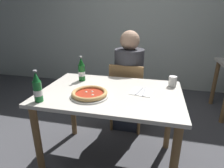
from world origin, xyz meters
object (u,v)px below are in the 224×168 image
pizza_margherita_near (90,94)px  paper_cup (173,81)px  dining_table_main (111,103)px  diner_seated (128,84)px  beer_bottle_center (37,89)px  napkin_with_cutlery (142,92)px  beer_bottle_left (82,70)px  chair_behind_table (127,93)px

pizza_margherita_near → paper_cup: size_ratio=3.32×
dining_table_main → diner_seated: size_ratio=0.99×
beer_bottle_center → napkin_with_cutlery: 0.84m
dining_table_main → napkin_with_cutlery: napkin_with_cutlery is taller
diner_seated → beer_bottle_center: (-0.54, -0.97, 0.27)m
diner_seated → beer_bottle_left: 0.66m
chair_behind_table → beer_bottle_center: (-0.54, -0.92, 0.37)m
chair_behind_table → diner_seated: 0.11m
pizza_margherita_near → beer_bottle_center: (-0.34, -0.18, 0.08)m
chair_behind_table → beer_bottle_center: beer_bottle_center is taller
paper_cup → napkin_with_cutlery: bearing=-142.2°
paper_cup → beer_bottle_left: bearing=-177.2°
beer_bottle_left → beer_bottle_center: (-0.14, -0.52, 0.00)m
beer_bottle_left → paper_cup: 0.87m
diner_seated → pizza_margherita_near: diner_seated is taller
dining_table_main → chair_behind_table: size_ratio=1.41×
dining_table_main → paper_cup: size_ratio=12.63×
chair_behind_table → diner_seated: bearing=-91.1°
dining_table_main → beer_bottle_center: size_ratio=4.86×
diner_seated → beer_bottle_left: diner_seated is taller
chair_behind_table → pizza_margherita_near: chair_behind_table is taller
chair_behind_table → beer_bottle_center: bearing=62.4°
chair_behind_table → beer_bottle_center: 1.13m
pizza_margherita_near → beer_bottle_left: bearing=120.5°
pizza_margherita_near → dining_table_main: bearing=43.8°
dining_table_main → pizza_margherita_near: size_ratio=3.81×
dining_table_main → chair_behind_table: bearing=84.8°
chair_behind_table → beer_bottle_left: (-0.40, -0.40, 0.37)m
pizza_margherita_near → beer_bottle_center: size_ratio=1.28×
dining_table_main → napkin_with_cutlery: bearing=10.7°
pizza_margherita_near → chair_behind_table: bearing=75.2°
paper_cup → diner_seated: bearing=138.6°
dining_table_main → diner_seated: 0.66m
dining_table_main → beer_bottle_center: bearing=-147.2°
pizza_margherita_near → beer_bottle_center: beer_bottle_center is taller
napkin_with_cutlery → beer_bottle_left: bearing=165.3°
diner_seated → paper_cup: (0.46, -0.41, 0.21)m
pizza_margherita_near → beer_bottle_center: 0.40m
chair_behind_table → paper_cup: size_ratio=8.95×
dining_table_main → napkin_with_cutlery: (0.26, 0.05, 0.12)m
dining_table_main → chair_behind_table: (0.06, 0.61, -0.15)m
pizza_margherita_near → paper_cup: paper_cup is taller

